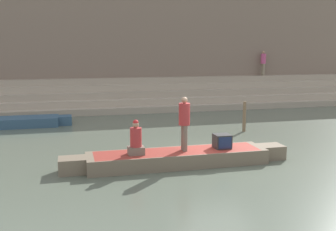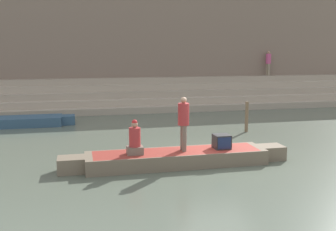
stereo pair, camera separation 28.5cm
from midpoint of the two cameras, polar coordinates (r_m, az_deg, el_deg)
The scene contains 10 objects.
ground_plane at distance 13.02m, azimuth 7.38°, elevation -6.08°, with size 120.00×120.00×0.00m, color #566051.
ghat_steps at distance 23.66m, azimuth -2.11°, elevation 2.65°, with size 36.00×3.26×1.78m.
back_wall at distance 25.25m, azimuth -2.93°, elevation 9.66°, with size 34.20×1.28×7.16m.
rowboat_main at distance 12.04m, azimuth 1.96°, elevation -6.13°, with size 7.03×1.33×0.45m.
person_standing at distance 11.85m, azimuth 2.96°, elevation -0.67°, with size 0.34×0.34×1.65m.
person_rowing at distance 11.56m, azimuth -4.13°, elevation -3.65°, with size 0.48×0.37×1.04m.
tv_set at distance 12.38m, azimuth 8.46°, elevation -3.76°, with size 0.50×0.49×0.44m.
moored_boat_shore at distance 19.37m, azimuth -21.13°, elevation -0.81°, with size 5.52×1.34×0.42m.
mooring_post at distance 17.15m, azimuth 11.82°, elevation -0.19°, with size 0.14×0.14×1.30m, color brown.
person_on_steps at distance 27.00m, azimuth 14.65°, elevation 7.59°, with size 0.34×0.34×1.62m.
Camera 2 is at (-4.27, -11.78, 3.49)m, focal length 42.00 mm.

